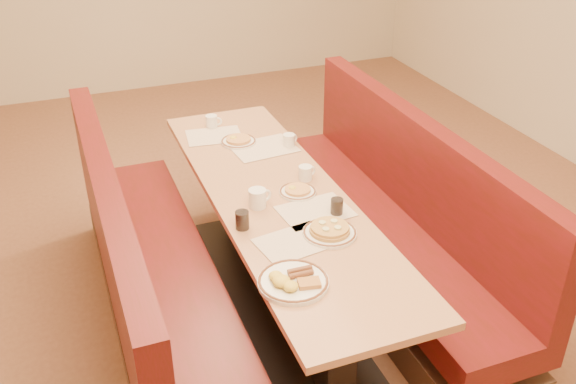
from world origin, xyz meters
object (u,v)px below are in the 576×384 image
object	(u,v)px
diner_table	(278,252)
soda_tumbler_near	(242,220)
booth_left	(151,282)
soda_tumbler_mid	(337,207)
coffee_mug_a	(306,173)
coffee_mug_b	(258,198)
eggs_plate	(293,281)
coffee_mug_d	(212,121)
booth_right	(391,229)
pancake_plate	(330,231)
coffee_mug_c	(289,140)

from	to	relation	value
diner_table	soda_tumbler_near	world-z (taller)	soda_tumbler_near
booth_left	soda_tumbler_mid	world-z (taller)	booth_left
coffee_mug_a	coffee_mug_b	world-z (taller)	coffee_mug_b
booth_left	soda_tumbler_near	size ratio (longest dim) A/B	26.26
eggs_plate	coffee_mug_b	bearing A→B (deg)	83.70
coffee_mug_d	coffee_mug_b	bearing A→B (deg)	-73.29
diner_table	booth_right	size ratio (longest dim) A/B	1.00
coffee_mug_a	coffee_mug_d	bearing A→B (deg)	95.37
pancake_plate	coffee_mug_c	size ratio (longest dim) A/B	2.59
eggs_plate	coffee_mug_d	world-z (taller)	coffee_mug_d
booth_right	coffee_mug_c	size ratio (longest dim) A/B	24.30
booth_left	eggs_plate	world-z (taller)	booth_left
coffee_mug_a	coffee_mug_b	size ratio (longest dim) A/B	0.82
eggs_plate	soda_tumbler_near	size ratio (longest dim) A/B	3.31
booth_right	coffee_mug_c	bearing A→B (deg)	129.09
diner_table	soda_tumbler_near	distance (m)	0.57
coffee_mug_b	coffee_mug_c	world-z (taller)	coffee_mug_b
diner_table	coffee_mug_b	size ratio (longest dim) A/B	18.94
booth_left	soda_tumbler_near	world-z (taller)	booth_left
pancake_plate	coffee_mug_d	world-z (taller)	coffee_mug_d
soda_tumbler_near	pancake_plate	bearing A→B (deg)	-28.91
coffee_mug_b	soda_tumbler_near	bearing A→B (deg)	-142.25
coffee_mug_c	coffee_mug_d	size ratio (longest dim) A/B	0.96
booth_left	pancake_plate	size ratio (longest dim) A/B	9.39
diner_table	eggs_plate	bearing A→B (deg)	-105.62
coffee_mug_d	soda_tumbler_near	size ratio (longest dim) A/B	1.13
coffee_mug_a	coffee_mug_c	size ratio (longest dim) A/B	1.05
coffee_mug_c	soda_tumbler_near	size ratio (longest dim) A/B	1.08
coffee_mug_b	pancake_plate	bearing A→B (deg)	-70.91
coffee_mug_a	coffee_mug_c	bearing A→B (deg)	67.57
pancake_plate	coffee_mug_a	world-z (taller)	coffee_mug_a
coffee_mug_c	coffee_mug_d	xyz separation A→B (m)	(-0.37, 0.46, 0.00)
eggs_plate	coffee_mug_a	bearing A→B (deg)	64.11
booth_left	coffee_mug_d	size ratio (longest dim) A/B	23.23
diner_table	booth_left	distance (m)	0.73
coffee_mug_c	pancake_plate	bearing A→B (deg)	-121.46
booth_right	soda_tumbler_mid	world-z (taller)	booth_right
coffee_mug_c	soda_tumbler_near	bearing A→B (deg)	-146.28
booth_left	coffee_mug_a	size ratio (longest dim) A/B	23.04
coffee_mug_c	soda_tumbler_near	world-z (taller)	soda_tumbler_near
coffee_mug_d	pancake_plate	bearing A→B (deg)	-63.38
eggs_plate	coffee_mug_c	bearing A→B (deg)	69.36
booth_right	eggs_plate	bearing A→B (deg)	-141.01
diner_table	booth_right	distance (m)	0.73
booth_right	booth_left	bearing A→B (deg)	180.00
booth_left	soda_tumbler_mid	xyz separation A→B (m)	(0.95, -0.30, 0.43)
pancake_plate	coffee_mug_d	bearing A→B (deg)	97.47
coffee_mug_b	soda_tumbler_near	size ratio (longest dim) A/B	1.39
diner_table	soda_tumbler_near	size ratio (longest dim) A/B	26.26
soda_tumbler_mid	coffee_mug_c	bearing A→B (deg)	85.41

